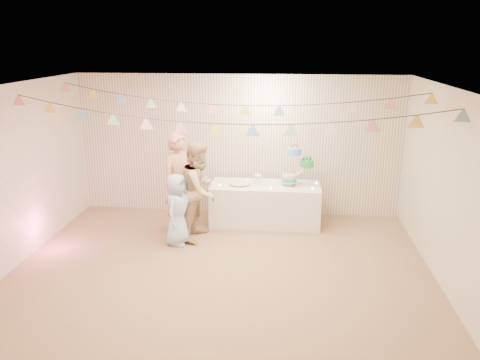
# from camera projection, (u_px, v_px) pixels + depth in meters

# --- Properties ---
(floor) EXTENTS (6.00, 6.00, 0.00)m
(floor) POSITION_uv_depth(u_px,v_px,m) (220.00, 273.00, 6.65)
(floor) COLOR #826146
(floor) RESTS_ON ground
(ceiling) EXTENTS (6.00, 6.00, 0.00)m
(ceiling) POSITION_uv_depth(u_px,v_px,m) (218.00, 88.00, 5.90)
(ceiling) COLOR white
(ceiling) RESTS_ON ground
(back_wall) EXTENTS (6.00, 6.00, 0.00)m
(back_wall) POSITION_uv_depth(u_px,v_px,m) (239.00, 146.00, 8.66)
(back_wall) COLOR silver
(back_wall) RESTS_ON ground
(front_wall) EXTENTS (6.00, 6.00, 0.00)m
(front_wall) POSITION_uv_depth(u_px,v_px,m) (176.00, 276.00, 3.89)
(front_wall) COLOR silver
(front_wall) RESTS_ON ground
(left_wall) EXTENTS (5.00, 5.00, 0.00)m
(left_wall) POSITION_uv_depth(u_px,v_px,m) (8.00, 180.00, 6.56)
(left_wall) COLOR silver
(left_wall) RESTS_ON ground
(right_wall) EXTENTS (5.00, 5.00, 0.00)m
(right_wall) POSITION_uv_depth(u_px,v_px,m) (451.00, 193.00, 5.99)
(right_wall) COLOR silver
(right_wall) RESTS_ON ground
(table) EXTENTS (1.93, 0.77, 0.72)m
(table) POSITION_uv_depth(u_px,v_px,m) (265.00, 204.00, 8.37)
(table) COLOR silver
(table) RESTS_ON floor
(cake_stand) EXTENTS (0.62, 0.36, 0.69)m
(cake_stand) POSITION_uv_depth(u_px,v_px,m) (297.00, 164.00, 8.15)
(cake_stand) COLOR silver
(cake_stand) RESTS_ON table
(cake_bottom) EXTENTS (0.31, 0.31, 0.15)m
(cake_bottom) POSITION_uv_depth(u_px,v_px,m) (288.00, 179.00, 8.18)
(cake_bottom) COLOR teal
(cake_bottom) RESTS_ON cake_stand
(cake_middle) EXTENTS (0.27, 0.27, 0.22)m
(cake_middle) POSITION_uv_depth(u_px,v_px,m) (308.00, 163.00, 8.22)
(cake_middle) COLOR green
(cake_middle) RESTS_ON cake_stand
(cake_top_tier) EXTENTS (0.25, 0.25, 0.19)m
(cake_top_tier) POSITION_uv_depth(u_px,v_px,m) (295.00, 149.00, 8.05)
(cake_top_tier) COLOR #49ADE7
(cake_top_tier) RESTS_ON cake_stand
(platter) EXTENTS (0.37, 0.37, 0.02)m
(platter) POSITION_uv_depth(u_px,v_px,m) (240.00, 183.00, 8.25)
(platter) COLOR white
(platter) RESTS_ON table
(posy) EXTENTS (0.15, 0.15, 0.18)m
(posy) POSITION_uv_depth(u_px,v_px,m) (258.00, 177.00, 8.29)
(posy) COLOR white
(posy) RESTS_ON table
(person_adult_a) EXTENTS (0.73, 0.74, 1.72)m
(person_adult_a) POSITION_uv_depth(u_px,v_px,m) (180.00, 183.00, 7.90)
(person_adult_a) COLOR tan
(person_adult_a) RESTS_ON floor
(person_adult_b) EXTENTS (0.78, 0.91, 1.64)m
(person_adult_b) POSITION_uv_depth(u_px,v_px,m) (200.00, 190.00, 7.64)
(person_adult_b) COLOR tan
(person_adult_b) RESTS_ON floor
(person_child) EXTENTS (0.48, 0.64, 1.17)m
(person_child) POSITION_uv_depth(u_px,v_px,m) (177.00, 209.00, 7.45)
(person_child) COLOR #A2BEE6
(person_child) RESTS_ON floor
(bunting_back) EXTENTS (5.60, 1.10, 0.40)m
(bunting_back) POSITION_uv_depth(u_px,v_px,m) (229.00, 98.00, 7.02)
(bunting_back) COLOR pink
(bunting_back) RESTS_ON ceiling
(bunting_front) EXTENTS (5.60, 0.90, 0.36)m
(bunting_front) POSITION_uv_depth(u_px,v_px,m) (216.00, 112.00, 5.79)
(bunting_front) COLOR #72A5E5
(bunting_front) RESTS_ON ceiling
(tealight_0) EXTENTS (0.04, 0.04, 0.03)m
(tealight_0) POSITION_uv_depth(u_px,v_px,m) (219.00, 185.00, 8.19)
(tealight_0) COLOR #FFD88C
(tealight_0) RESTS_ON table
(tealight_1) EXTENTS (0.04, 0.04, 0.03)m
(tealight_1) POSITION_uv_depth(u_px,v_px,m) (247.00, 180.00, 8.47)
(tealight_1) COLOR #FFD88C
(tealight_1) RESTS_ON table
(tealight_2) EXTENTS (0.04, 0.04, 0.03)m
(tealight_2) POSITION_uv_depth(u_px,v_px,m) (271.00, 188.00, 8.04)
(tealight_2) COLOR #FFD88C
(tealight_2) RESTS_ON table
(tealight_3) EXTENTS (0.04, 0.04, 0.03)m
(tealight_3) POSITION_uv_depth(u_px,v_px,m) (285.00, 181.00, 8.44)
(tealight_3) COLOR #FFD88C
(tealight_3) RESTS_ON table
(tealight_4) EXTENTS (0.04, 0.04, 0.03)m
(tealight_4) POSITION_uv_depth(u_px,v_px,m) (313.00, 188.00, 8.01)
(tealight_4) COLOR #FFD88C
(tealight_4) RESTS_ON table
(tealight_5) EXTENTS (0.04, 0.04, 0.03)m
(tealight_5) POSITION_uv_depth(u_px,v_px,m) (316.00, 183.00, 8.32)
(tealight_5) COLOR #FFD88C
(tealight_5) RESTS_ON table
(tealight_6) EXTENTS (0.04, 0.04, 0.03)m
(tealight_6) POSITION_uv_depth(u_px,v_px,m) (246.00, 181.00, 8.40)
(tealight_6) COLOR #FFD88C
(tealight_6) RESTS_ON table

